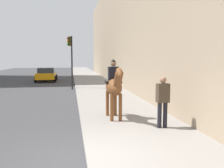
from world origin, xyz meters
TOP-DOWN VIEW (x-y plane):
  - sidewalk_slab at (0.00, -1.83)m, footprint 120.00×3.65m
  - mounted_horse_near at (3.55, -1.28)m, footprint 2.15×0.61m
  - pedestrian_greeting at (2.05, -2.64)m, footprint 0.28×0.41m
  - car_mid_lane at (21.18, 2.87)m, footprint 4.10×2.08m
  - traffic_light_near_curb at (13.92, 0.32)m, footprint 0.20×0.44m

SIDE VIEW (x-z plane):
  - sidewalk_slab at x=0.00m, z-range 0.00..0.12m
  - car_mid_lane at x=21.18m, z-range 0.04..1.48m
  - pedestrian_greeting at x=2.05m, z-range 0.25..1.95m
  - mounted_horse_near at x=3.55m, z-range 0.24..2.50m
  - traffic_light_near_curb at x=13.92m, z-range 0.69..4.81m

